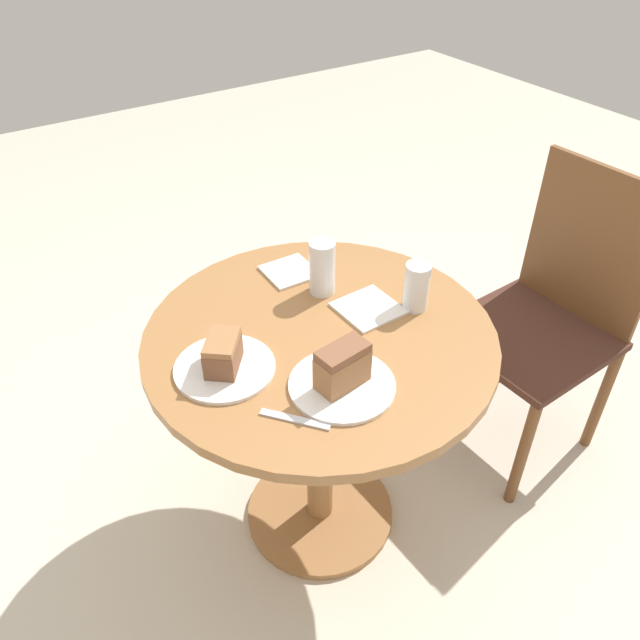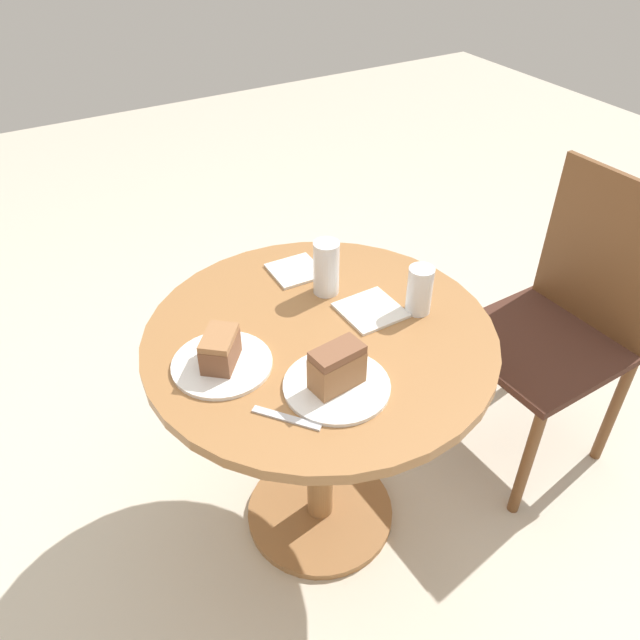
{
  "view_description": "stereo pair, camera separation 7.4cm",
  "coord_description": "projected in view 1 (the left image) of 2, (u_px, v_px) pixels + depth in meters",
  "views": [
    {
      "loc": [
        1.01,
        -0.67,
        1.73
      ],
      "look_at": [
        0.0,
        0.0,
        0.79
      ],
      "focal_mm": 35.0,
      "sensor_mm": 36.0,
      "label": 1
    },
    {
      "loc": [
        1.05,
        -0.6,
        1.73
      ],
      "look_at": [
        0.0,
        0.0,
        0.79
      ],
      "focal_mm": 35.0,
      "sensor_mm": 36.0,
      "label": 2
    }
  ],
  "objects": [
    {
      "name": "cake_slice_far",
      "position": [
        223.0,
        353.0,
        1.42
      ],
      "size": [
        0.13,
        0.12,
        0.08
      ],
      "rotation": [
        0.0,
        0.0,
        4.02
      ],
      "color": "brown",
      "rests_on": "plate_far"
    },
    {
      "name": "napkin_side",
      "position": [
        290.0,
        271.0,
        1.77
      ],
      "size": [
        0.14,
        0.14,
        0.01
      ],
      "rotation": [
        0.0,
        0.0,
        -0.03
      ],
      "color": "silver",
      "rests_on": "table"
    },
    {
      "name": "cake_slice_near",
      "position": [
        342.0,
        366.0,
        1.37
      ],
      "size": [
        0.08,
        0.13,
        0.1
      ],
      "rotation": [
        0.0,
        0.0,
        3.26
      ],
      "color": "#9E6B42",
      "rests_on": "plate_near"
    },
    {
      "name": "table",
      "position": [
        320.0,
        385.0,
        1.67
      ],
      "size": [
        0.89,
        0.89,
        0.75
      ],
      "color": "#9E6B3D",
      "rests_on": "ground_plane"
    },
    {
      "name": "ground_plane",
      "position": [
        320.0,
        513.0,
        2.02
      ],
      "size": [
        8.0,
        8.0,
        0.0
      ],
      "primitive_type": "plane",
      "color": "beige"
    },
    {
      "name": "chair",
      "position": [
        548.0,
        315.0,
        2.01
      ],
      "size": [
        0.47,
        0.47,
        0.98
      ],
      "rotation": [
        0.0,
        0.0,
        0.04
      ],
      "color": "brown",
      "rests_on": "ground_plane"
    },
    {
      "name": "fork",
      "position": [
        295.0,
        419.0,
        1.32
      ],
      "size": [
        0.13,
        0.11,
        0.0
      ],
      "rotation": [
        0.0,
        0.0,
        0.68
      ],
      "color": "silver",
      "rests_on": "table"
    },
    {
      "name": "plate_near",
      "position": [
        342.0,
        385.0,
        1.4
      ],
      "size": [
        0.24,
        0.24,
        0.01
      ],
      "color": "white",
      "rests_on": "table"
    },
    {
      "name": "napkin_stack",
      "position": [
        368.0,
        308.0,
        1.63
      ],
      "size": [
        0.15,
        0.15,
        0.01
      ],
      "rotation": [
        0.0,
        0.0,
        0.02
      ],
      "color": "silver",
      "rests_on": "table"
    },
    {
      "name": "glass_lemonade",
      "position": [
        416.0,
        288.0,
        1.6
      ],
      "size": [
        0.07,
        0.07,
        0.13
      ],
      "color": "beige",
      "rests_on": "table"
    },
    {
      "name": "plate_far",
      "position": [
        225.0,
        368.0,
        1.44
      ],
      "size": [
        0.24,
        0.24,
        0.01
      ],
      "color": "white",
      "rests_on": "table"
    },
    {
      "name": "glass_water",
      "position": [
        322.0,
        270.0,
        1.66
      ],
      "size": [
        0.07,
        0.07,
        0.15
      ],
      "color": "silver",
      "rests_on": "table"
    }
  ]
}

